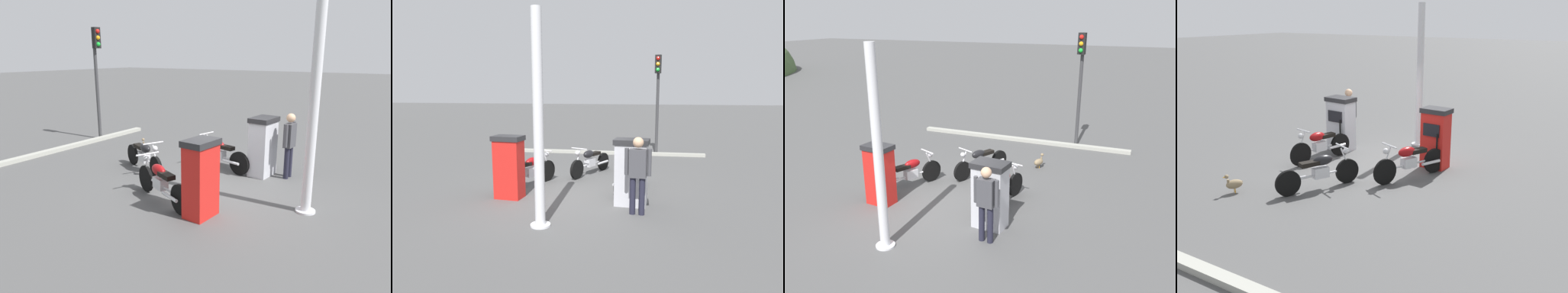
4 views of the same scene
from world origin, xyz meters
TOP-DOWN VIEW (x-y plane):
  - ground_plane at (0.00, 0.00)m, footprint 120.00×120.00m
  - fuel_pump_near at (-0.55, -1.50)m, footprint 0.63×0.83m
  - fuel_pump_far at (-0.55, 1.50)m, footprint 0.58×0.75m
  - motorcycle_near_pump at (0.64, -1.33)m, footprint 1.94×0.72m
  - motorcycle_far_pump at (0.57, 1.36)m, footprint 1.99×0.98m
  - motorcycle_extra at (2.27, -0.03)m, footprint 1.93×0.99m
  - attendant_person at (-1.19, -1.68)m, footprint 0.24×0.57m
  - wandering_duck at (3.50, -1.48)m, footprint 0.45×0.32m
  - roadside_traffic_light at (6.22, -2.08)m, footprint 0.39×0.26m
  - canopy_support_pole at (-2.22, 0.16)m, footprint 0.40×0.40m
  - road_edge_kerb at (6.05, 0.00)m, footprint 0.36×8.06m

SIDE VIEW (x-z plane):
  - ground_plane at x=0.00m, z-range 0.00..0.00m
  - road_edge_kerb at x=6.05m, z-range 0.00..0.12m
  - wandering_duck at x=3.50m, z-range -0.01..0.45m
  - motorcycle_extra at x=2.27m, z-range -0.03..0.90m
  - motorcycle_far_pump at x=0.57m, z-range -0.02..0.93m
  - motorcycle_near_pump at x=0.64m, z-range -0.02..0.93m
  - fuel_pump_near at x=-0.55m, z-range 0.01..1.56m
  - fuel_pump_far at x=-0.55m, z-range 0.01..1.57m
  - attendant_person at x=-1.19m, z-range 0.13..1.81m
  - canopy_support_pole at x=-2.22m, z-range -0.08..4.07m
  - roadside_traffic_light at x=6.22m, z-range 0.72..4.76m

